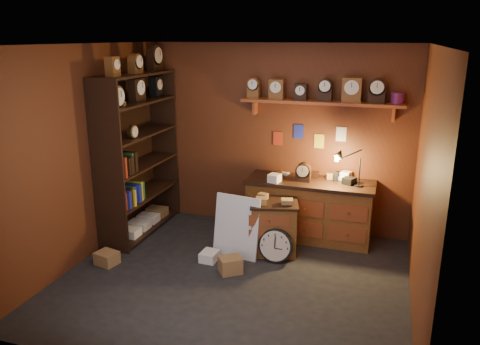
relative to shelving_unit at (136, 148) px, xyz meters
The scene contains 11 objects.
floor 2.40m from the shelving_unit, 28.68° to the right, with size 4.00×4.00×0.00m, color black.
room_shell 2.09m from the shelving_unit, 25.39° to the right, with size 4.02×3.62×2.71m.
shelving_unit is the anchor object (origin of this frame).
workbench 2.60m from the shelving_unit, 11.52° to the left, with size 1.77×0.66×1.36m.
low_cabinet 2.24m from the shelving_unit, ahead, with size 0.73×0.66×0.79m.
big_round_clock 2.42m from the shelving_unit, 10.05° to the right, with size 0.45×0.15×0.45m.
white_panel 2.08m from the shelving_unit, 12.78° to the right, with size 0.63×0.03×0.83m, color silver.
mini_fridge 1.95m from the shelving_unit, 12.06° to the left, with size 0.57×0.59×0.47m.
floor_box_a 1.62m from the shelving_unit, 82.75° to the right, with size 0.26×0.22×0.16m, color olive.
floor_box_b 1.90m from the shelving_unit, 24.91° to the right, with size 0.20×0.24×0.12m, color white.
floor_box_c 2.22m from the shelving_unit, 26.16° to the right, with size 0.26×0.22×0.20m, color olive.
Camera 1 is at (1.62, -4.73, 2.79)m, focal length 35.00 mm.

